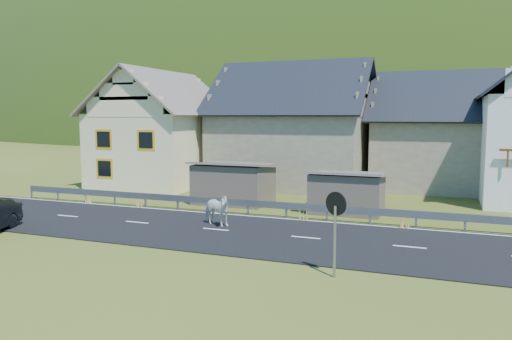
% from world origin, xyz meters
% --- Properties ---
extents(ground, '(160.00, 160.00, 0.00)m').
position_xyz_m(ground, '(0.00, 0.00, 0.00)').
color(ground, '#344313').
rests_on(ground, ground).
extents(road, '(60.00, 7.00, 0.04)m').
position_xyz_m(road, '(0.00, 0.00, 0.02)').
color(road, black).
rests_on(road, ground).
extents(lane_markings, '(60.00, 6.60, 0.01)m').
position_xyz_m(lane_markings, '(0.00, 0.00, 0.04)').
color(lane_markings, silver).
rests_on(lane_markings, road).
extents(guardrail, '(28.10, 0.09, 0.75)m').
position_xyz_m(guardrail, '(-0.00, 3.68, 0.56)').
color(guardrail, '#93969B').
rests_on(guardrail, ground).
extents(shed_left, '(4.30, 3.30, 2.40)m').
position_xyz_m(shed_left, '(-2.00, 6.50, 1.10)').
color(shed_left, '#63564B').
rests_on(shed_left, ground).
extents(shed_right, '(3.80, 2.90, 2.20)m').
position_xyz_m(shed_right, '(4.50, 6.00, 1.00)').
color(shed_right, '#63564B').
rests_on(shed_right, ground).
extents(house_cream, '(7.80, 9.80, 8.30)m').
position_xyz_m(house_cream, '(-10.00, 12.00, 4.36)').
color(house_cream, '#F7E8B2').
rests_on(house_cream, ground).
extents(house_stone_a, '(10.80, 9.80, 8.90)m').
position_xyz_m(house_stone_a, '(-1.00, 15.00, 4.63)').
color(house_stone_a, gray).
rests_on(house_stone_a, ground).
extents(house_stone_b, '(9.80, 8.80, 8.10)m').
position_xyz_m(house_stone_b, '(9.00, 17.00, 4.24)').
color(house_stone_b, gray).
rests_on(house_stone_b, ground).
extents(mountain, '(440.00, 280.00, 260.00)m').
position_xyz_m(mountain, '(5.00, 180.00, -20.00)').
color(mountain, '#1F390E').
rests_on(mountain, ground).
extents(conifer_patch, '(76.00, 50.00, 28.00)m').
position_xyz_m(conifer_patch, '(-55.00, 110.00, 6.00)').
color(conifer_patch, black).
rests_on(conifer_patch, ground).
extents(horse, '(1.35, 1.89, 1.45)m').
position_xyz_m(horse, '(-0.35, 0.73, 0.77)').
color(horse, white).
rests_on(horse, road).
extents(traffic_mirror, '(0.69, 0.35, 2.63)m').
position_xyz_m(traffic_mirror, '(6.11, -4.29, 1.93)').
color(traffic_mirror, '#93969B').
rests_on(traffic_mirror, ground).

